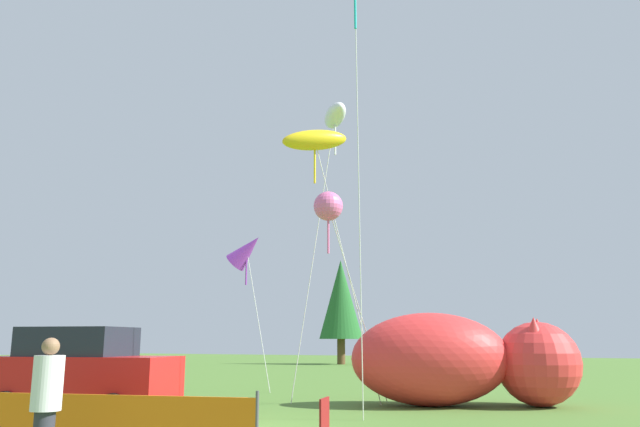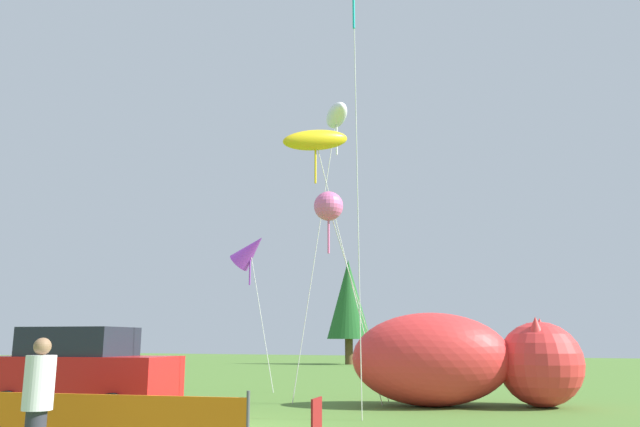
# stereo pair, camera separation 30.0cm
# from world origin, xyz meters

# --- Properties ---
(parked_car) EXTENTS (4.51, 2.56, 2.07)m
(parked_car) POSITION_xyz_m (-4.16, 0.60, 1.02)
(parked_car) COLOR red
(parked_car) RESTS_ON ground
(folding_chair) EXTENTS (0.63, 0.63, 0.91)m
(folding_chair) POSITION_xyz_m (2.91, -1.93, 0.51)
(folding_chair) COLOR maroon
(folding_chair) RESTS_ON ground
(inflatable_cat) EXTENTS (6.35, 4.12, 2.52)m
(inflatable_cat) POSITION_xyz_m (3.40, 6.71, 1.16)
(inflatable_cat) COLOR red
(inflatable_cat) RESTS_ON ground
(safety_fence) EXTENTS (7.66, 1.51, 1.06)m
(safety_fence) POSITION_xyz_m (-1.37, -3.61, 0.48)
(safety_fence) COLOR orange
(safety_fence) RESTS_ON ground
(spectator_in_black_shirt) EXTENTS (0.39, 0.39, 1.80)m
(spectator_in_black_shirt) POSITION_xyz_m (0.20, -4.55, 0.98)
(spectator_in_black_shirt) COLOR #2D2D38
(spectator_in_black_shirt) RESTS_ON ground
(kite_purple_delta) EXTENTS (2.18, 1.01, 5.86)m
(kite_purple_delta) POSITION_xyz_m (-4.86, 9.24, 5.07)
(kite_purple_delta) COLOR silver
(kite_purple_delta) RESTS_ON ground
(kite_pink_octopus) EXTENTS (1.11, 3.17, 5.76)m
(kite_pink_octopus) POSITION_xyz_m (0.50, 4.39, 5.33)
(kite_pink_octopus) COLOR silver
(kite_pink_octopus) RESTS_ON ground
(kite_white_ghost) EXTENTS (1.84, 2.03, 9.18)m
(kite_white_ghost) POSITION_xyz_m (-0.18, 6.57, 8.77)
(kite_white_ghost) COLOR silver
(kite_white_ghost) RESTS_ON ground
(kite_yellow_hero) EXTENTS (2.41, 2.26, 7.98)m
(kite_yellow_hero) POSITION_xyz_m (-0.15, 4.94, 7.46)
(kite_yellow_hero) COLOR silver
(kite_yellow_hero) RESTS_ON ground
(horizon_tree_east) EXTENTS (3.29, 3.29, 7.86)m
(horizon_tree_east) POSITION_xyz_m (-10.74, 33.67, 4.83)
(horizon_tree_east) COLOR brown
(horizon_tree_east) RESTS_ON ground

